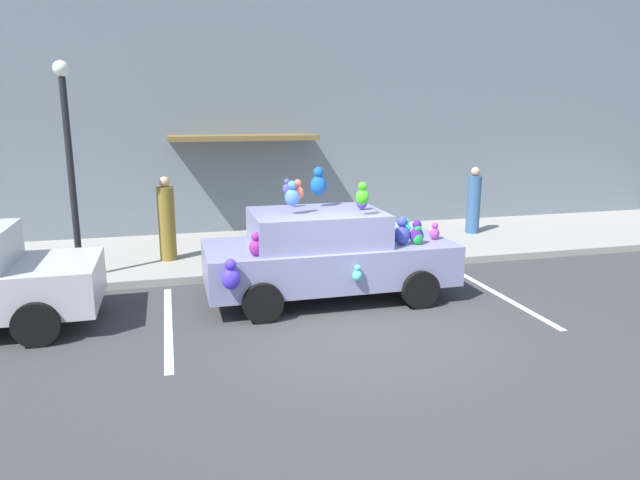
{
  "coord_description": "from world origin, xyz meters",
  "views": [
    {
      "loc": [
        -2.62,
        -7.66,
        3.24
      ],
      "look_at": [
        -0.01,
        2.22,
        0.9
      ],
      "focal_mm": 32.31,
      "sensor_mm": 36.0,
      "label": 1
    }
  ],
  "objects_px": {
    "teddy_bear_on_sidewalk": "(254,250)",
    "street_lamp_post": "(69,149)",
    "plush_covered_car": "(326,253)",
    "pedestrian_near_shopfront": "(474,202)",
    "pedestrian_walking_past": "(167,222)"
  },
  "relations": [
    {
      "from": "street_lamp_post",
      "to": "plush_covered_car",
      "type": "bearing_deg",
      "value": -23.91
    },
    {
      "from": "street_lamp_post",
      "to": "pedestrian_walking_past",
      "type": "height_order",
      "value": "street_lamp_post"
    },
    {
      "from": "street_lamp_post",
      "to": "pedestrian_walking_past",
      "type": "bearing_deg",
      "value": 30.02
    },
    {
      "from": "plush_covered_car",
      "to": "pedestrian_near_shopfront",
      "type": "distance_m",
      "value": 6.05
    },
    {
      "from": "pedestrian_near_shopfront",
      "to": "street_lamp_post",
      "type": "bearing_deg",
      "value": -169.26
    },
    {
      "from": "teddy_bear_on_sidewalk",
      "to": "street_lamp_post",
      "type": "height_order",
      "value": "street_lamp_post"
    },
    {
      "from": "street_lamp_post",
      "to": "pedestrian_near_shopfront",
      "type": "relative_size",
      "value": 2.34
    },
    {
      "from": "plush_covered_car",
      "to": "teddy_bear_on_sidewalk",
      "type": "distance_m",
      "value": 2.07
    },
    {
      "from": "teddy_bear_on_sidewalk",
      "to": "plush_covered_car",
      "type": "bearing_deg",
      "value": -60.72
    },
    {
      "from": "street_lamp_post",
      "to": "pedestrian_walking_past",
      "type": "xyz_separation_m",
      "value": [
        1.61,
        0.93,
        -1.58
      ]
    },
    {
      "from": "teddy_bear_on_sidewalk",
      "to": "pedestrian_near_shopfront",
      "type": "xyz_separation_m",
      "value": [
        5.86,
        1.82,
        0.42
      ]
    },
    {
      "from": "plush_covered_car",
      "to": "pedestrian_near_shopfront",
      "type": "height_order",
      "value": "plush_covered_car"
    },
    {
      "from": "street_lamp_post",
      "to": "pedestrian_walking_past",
      "type": "distance_m",
      "value": 2.44
    },
    {
      "from": "teddy_bear_on_sidewalk",
      "to": "street_lamp_post",
      "type": "bearing_deg",
      "value": 178.3
    },
    {
      "from": "pedestrian_walking_past",
      "to": "plush_covered_car",
      "type": "bearing_deg",
      "value": -46.73
    }
  ]
}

